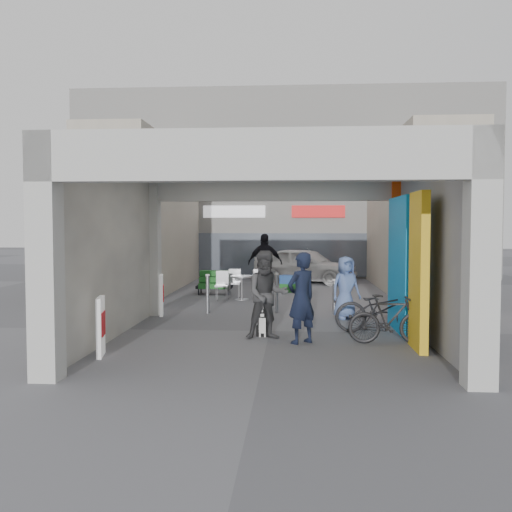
# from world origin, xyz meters

# --- Properties ---
(ground) EXTENTS (90.00, 90.00, 0.00)m
(ground) POSITION_xyz_m (0.00, 0.00, 0.00)
(ground) COLOR #5E5E63
(ground) RESTS_ON ground
(arcade_canopy) EXTENTS (6.40, 6.45, 6.40)m
(arcade_canopy) POSITION_xyz_m (0.54, -0.82, 2.30)
(arcade_canopy) COLOR #B6B6B1
(arcade_canopy) RESTS_ON ground
(far_building) EXTENTS (18.00, 4.08, 8.00)m
(far_building) POSITION_xyz_m (-0.00, 13.99, 3.99)
(far_building) COLOR silver
(far_building) RESTS_ON ground
(plaza_bldg_left) EXTENTS (2.00, 9.00, 5.00)m
(plaza_bldg_left) POSITION_xyz_m (-4.50, 7.50, 2.50)
(plaza_bldg_left) COLOR #BEB29E
(plaza_bldg_left) RESTS_ON ground
(plaza_bldg_right) EXTENTS (2.00, 9.00, 5.00)m
(plaza_bldg_right) POSITION_xyz_m (4.50, 7.50, 2.50)
(plaza_bldg_right) COLOR #BEB29E
(plaza_bldg_right) RESTS_ON ground
(bollard_left) EXTENTS (0.09, 0.09, 0.97)m
(bollard_left) POSITION_xyz_m (-1.66, 2.29, 0.49)
(bollard_left) COLOR #94979C
(bollard_left) RESTS_ON ground
(bollard_center) EXTENTS (0.09, 0.09, 0.99)m
(bollard_center) POSITION_xyz_m (0.07, 2.54, 0.49)
(bollard_center) COLOR #94979C
(bollard_center) RESTS_ON ground
(bollard_right) EXTENTS (0.09, 0.09, 0.85)m
(bollard_right) POSITION_xyz_m (1.52, 2.51, 0.42)
(bollard_right) COLOR #94979C
(bollard_right) RESTS_ON ground
(advert_board_near) EXTENTS (0.19, 0.55, 1.00)m
(advert_board_near) POSITION_xyz_m (-2.75, -2.47, 0.51)
(advert_board_near) COLOR silver
(advert_board_near) RESTS_ON ground
(advert_board_far) EXTENTS (0.20, 0.55, 1.00)m
(advert_board_far) POSITION_xyz_m (-2.75, 1.94, 0.51)
(advert_board_far) COLOR silver
(advert_board_far) RESTS_ON ground
(cafe_set) EXTENTS (1.43, 1.16, 0.87)m
(cafe_set) POSITION_xyz_m (-1.16, 5.27, 0.31)
(cafe_set) COLOR #98989C
(cafe_set) RESTS_ON ground
(produce_stand) EXTENTS (1.14, 0.62, 0.75)m
(produce_stand) POSITION_xyz_m (-2.06, 6.35, 0.30)
(produce_stand) COLOR black
(produce_stand) RESTS_ON ground
(crate_stack) EXTENTS (0.55, 0.50, 0.56)m
(crate_stack) POSITION_xyz_m (0.30, 7.13, 0.28)
(crate_stack) COLOR #18551D
(crate_stack) RESTS_ON ground
(border_collie) EXTENTS (0.22, 0.42, 0.58)m
(border_collie) POSITION_xyz_m (-0.12, -0.56, 0.23)
(border_collie) COLOR black
(border_collie) RESTS_ON ground
(man_with_dog) EXTENTS (0.74, 0.71, 1.71)m
(man_with_dog) POSITION_xyz_m (0.64, -1.20, 0.85)
(man_with_dog) COLOR black
(man_with_dog) RESTS_ON ground
(man_back_turned) EXTENTS (0.94, 0.79, 1.72)m
(man_back_turned) POSITION_xyz_m (-0.02, -0.81, 0.86)
(man_back_turned) COLOR #38383A
(man_back_turned) RESTS_ON ground
(man_elderly) EXTENTS (0.85, 0.73, 1.48)m
(man_elderly) POSITION_xyz_m (1.73, 1.73, 0.74)
(man_elderly) COLOR #576FA9
(man_elderly) RESTS_ON ground
(man_crates) EXTENTS (1.18, 0.57, 1.95)m
(man_crates) POSITION_xyz_m (-0.45, 7.06, 0.97)
(man_crates) COLOR black
(man_crates) RESTS_ON ground
(bicycle_front) EXTENTS (1.90, 0.69, 0.99)m
(bicycle_front) POSITION_xyz_m (2.30, -0.02, 0.50)
(bicycle_front) COLOR black
(bicycle_front) RESTS_ON ground
(bicycle_rear) EXTENTS (1.54, 0.44, 0.92)m
(bicycle_rear) POSITION_xyz_m (2.28, -1.15, 0.46)
(bicycle_rear) COLOR black
(bicycle_rear) RESTS_ON ground
(white_van) EXTENTS (4.32, 3.09, 1.37)m
(white_van) POSITION_xyz_m (0.93, 10.30, 0.68)
(white_van) COLOR white
(white_van) RESTS_ON ground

